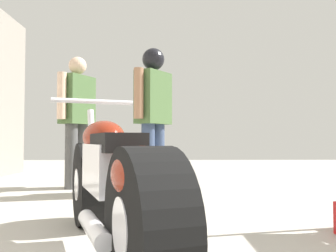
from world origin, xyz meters
TOP-DOWN VIEW (x-y plane):
  - ground_plane at (0.00, 3.24)m, footprint 15.56×15.56m
  - motorcycle_maroon_cruiser at (-0.13, 1.69)m, footprint 0.94×1.95m
  - mechanic_in_blue at (-0.99, 4.45)m, footprint 0.44×0.67m
  - mechanic_with_helmet at (0.04, 3.98)m, footprint 0.48×0.63m

SIDE VIEW (x-z plane):
  - ground_plane at x=0.00m, z-range 0.00..0.00m
  - motorcycle_maroon_cruiser at x=-0.13m, z-range -0.08..0.86m
  - mechanic_in_blue at x=-0.99m, z-range 0.11..1.87m
  - mechanic_with_helmet at x=0.04m, z-range 0.17..1.92m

